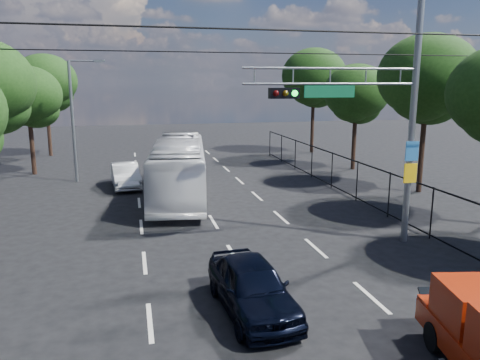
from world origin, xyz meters
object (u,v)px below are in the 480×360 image
object	(u,v)px
signal_mast	(383,99)
navy_hatchback	(252,286)
white_van	(125,175)
white_bus	(179,168)

from	to	relation	value
signal_mast	navy_hatchback	size ratio (longest dim) A/B	2.35
signal_mast	navy_hatchback	distance (m)	8.31
signal_mast	navy_hatchback	xyz separation A→B (m)	(-5.68, -4.00, -4.55)
navy_hatchback	white_van	world-z (taller)	navy_hatchback
white_bus	white_van	world-z (taller)	white_bus
signal_mast	white_bus	bearing A→B (deg)	125.19
signal_mast	navy_hatchback	world-z (taller)	signal_mast
white_bus	white_van	distance (m)	4.14
navy_hatchback	white_bus	distance (m)	12.84
white_bus	white_van	bearing A→B (deg)	139.65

